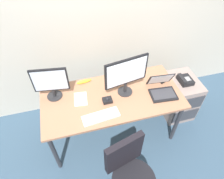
% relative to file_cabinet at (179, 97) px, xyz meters
% --- Properties ---
extents(ground_plane, '(8.00, 8.00, 0.00)m').
position_rel_file_cabinet_xyz_m(ground_plane, '(-1.05, -0.11, -0.32)').
color(ground_plane, '#364F65').
extents(back_wall, '(6.00, 0.10, 2.80)m').
position_rel_file_cabinet_xyz_m(back_wall, '(-1.05, 0.64, 1.08)').
color(back_wall, beige).
rests_on(back_wall, ground).
extents(desk, '(1.67, 0.79, 0.75)m').
position_rel_file_cabinet_xyz_m(desk, '(-1.05, -0.11, 0.35)').
color(desk, '#A77152').
rests_on(desk, ground).
extents(file_cabinet, '(0.42, 0.53, 0.64)m').
position_rel_file_cabinet_xyz_m(file_cabinet, '(0.00, 0.00, 0.00)').
color(file_cabinet, gray).
rests_on(file_cabinet, ground).
extents(desk_phone, '(0.17, 0.20, 0.09)m').
position_rel_file_cabinet_xyz_m(desk_phone, '(-0.01, -0.02, 0.36)').
color(desk_phone, black).
rests_on(desk_phone, file_cabinet).
extents(office_chair, '(0.52, 0.53, 0.93)m').
position_rel_file_cabinet_xyz_m(office_chair, '(-1.09, -0.95, 0.10)').
color(office_chair, black).
rests_on(office_chair, ground).
extents(monitor_main, '(0.52, 0.18, 0.50)m').
position_rel_file_cabinet_xyz_m(monitor_main, '(-0.88, -0.08, 0.72)').
color(monitor_main, '#262628').
rests_on(monitor_main, desk).
extents(monitor_side, '(0.40, 0.18, 0.42)m').
position_rel_file_cabinet_xyz_m(monitor_side, '(-1.71, 0.07, 0.66)').
color(monitor_side, '#262628').
rests_on(monitor_side, desk).
extents(keyboard, '(0.42, 0.18, 0.03)m').
position_rel_file_cabinet_xyz_m(keyboard, '(-1.25, -0.37, 0.44)').
color(keyboard, silver).
rests_on(keyboard, desk).
extents(laptop, '(0.34, 0.34, 0.22)m').
position_rel_file_cabinet_xyz_m(laptop, '(-0.45, -0.19, 0.48)').
color(laptop, black).
rests_on(laptop, desk).
extents(trackball_mouse, '(0.11, 0.09, 0.07)m').
position_rel_file_cabinet_xyz_m(trackball_mouse, '(-1.13, -0.17, 0.45)').
color(trackball_mouse, black).
rests_on(trackball_mouse, desk).
extents(coffee_mug, '(0.09, 0.08, 0.11)m').
position_rel_file_cabinet_xyz_m(coffee_mug, '(-0.95, 0.14, 0.48)').
color(coffee_mug, '#487B47').
rests_on(coffee_mug, desk).
extents(paper_notepad, '(0.17, 0.22, 0.01)m').
position_rel_file_cabinet_xyz_m(paper_notepad, '(-1.42, -0.06, 0.43)').
color(paper_notepad, white).
rests_on(paper_notepad, desk).
extents(cell_phone, '(0.11, 0.16, 0.01)m').
position_rel_file_cabinet_xyz_m(cell_phone, '(-0.38, 0.01, 0.43)').
color(cell_phone, black).
rests_on(cell_phone, desk).
extents(banana, '(0.19, 0.07, 0.04)m').
position_rel_file_cabinet_xyz_m(banana, '(-1.34, 0.22, 0.45)').
color(banana, yellow).
rests_on(banana, desk).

